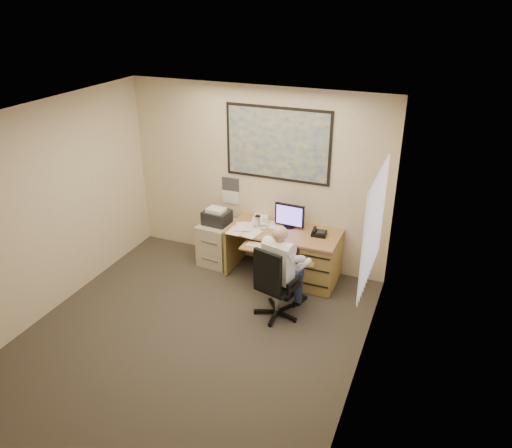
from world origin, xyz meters
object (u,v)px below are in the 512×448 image
at_px(desk, 305,253).
at_px(filing_cabinet, 218,239).
at_px(office_chair, 277,297).
at_px(person, 279,271).

bearing_deg(desk, filing_cabinet, 179.44).
relative_size(desk, office_chair, 1.57).
distance_m(office_chair, person, 0.35).
bearing_deg(desk, person, -94.79).
distance_m(desk, office_chair, 1.03).
bearing_deg(desk, office_chair, -93.69).
height_order(office_chair, person, person).
distance_m(filing_cabinet, person, 1.65).
height_order(desk, person, person).
height_order(filing_cabinet, person, person).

